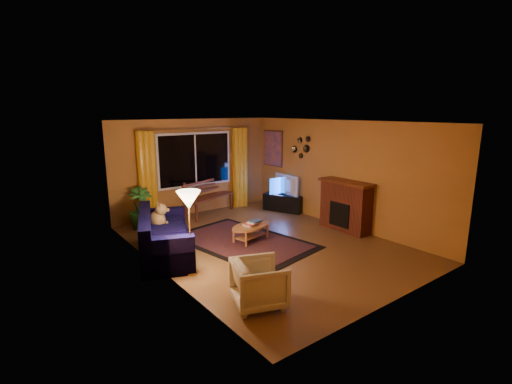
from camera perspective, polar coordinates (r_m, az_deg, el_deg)
floor at (r=7.81m, az=1.34°, el=-8.00°), size 4.50×6.00×0.02m
ceiling at (r=7.31m, az=1.44°, el=10.82°), size 4.50×6.00×0.02m
wall_back at (r=9.96m, az=-9.44°, el=3.84°), size 4.50×0.02×2.50m
wall_left at (r=6.34m, az=-14.86°, el=-1.38°), size 0.02×6.00×2.50m
wall_right at (r=9.01m, az=12.75°, el=2.79°), size 0.02×6.00×2.50m
window at (r=9.87m, az=-9.30°, el=4.94°), size 2.00×0.02×1.30m
curtain_rod at (r=9.76m, az=-9.34°, el=9.57°), size 3.20×0.03×0.03m
curtain_left at (r=9.32m, az=-16.40°, el=2.09°), size 0.36×0.36×2.24m
curtain_right at (r=10.55m, az=-2.57°, el=3.77°), size 0.36×0.36×2.24m
bench at (r=9.93m, az=-7.21°, el=-2.09°), size 1.64×0.97×0.47m
potted_plant at (r=9.04m, az=-17.37°, el=-2.37°), size 0.61×0.61×0.99m
sofa at (r=7.29m, az=-13.81°, el=-6.29°), size 1.59×2.28×0.85m
dog at (r=7.66m, az=-14.96°, el=-3.70°), size 0.42×0.49×0.45m
armchair at (r=5.38m, az=0.50°, el=-13.57°), size 0.86×0.89×0.73m
floor_lamp at (r=6.32m, az=-10.12°, el=-6.25°), size 0.31×0.31×1.43m
rug at (r=7.90m, az=-2.11°, el=-7.60°), size 2.35×3.23×0.02m
coffee_table at (r=7.87m, az=-0.81°, el=-6.36°), size 1.16×1.16×0.36m
tv_console at (r=10.21m, az=4.26°, el=-1.66°), size 0.76×1.16×0.46m
television at (r=10.09m, az=4.31°, el=1.11°), size 0.16×0.95×0.55m
fireplace at (r=8.75m, az=13.62°, el=-2.24°), size 0.40×1.20×1.10m
mirror_cluster at (r=9.79m, az=6.89°, el=7.01°), size 0.06×0.60×0.56m
painting at (r=10.67m, az=2.61°, el=6.73°), size 0.04×0.76×0.96m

